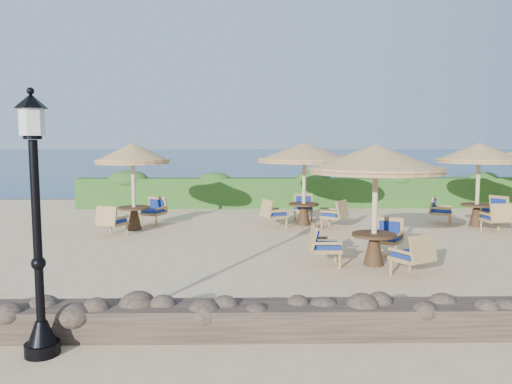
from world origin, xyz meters
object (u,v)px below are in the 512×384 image
cafe_set_0 (376,177)px  cafe_set_2 (133,168)px  lamp_post (37,236)px  cafe_set_4 (479,168)px  cafe_set_3 (304,165)px

cafe_set_0 → cafe_set_2: 7.66m
cafe_set_0 → cafe_set_2: same height
lamp_post → cafe_set_0: size_ratio=1.13×
cafe_set_0 → cafe_set_4: 6.67m
cafe_set_0 → cafe_set_2: bearing=144.5°
lamp_post → cafe_set_0: lamp_post is taller
lamp_post → cafe_set_3: bearing=65.3°
cafe_set_2 → cafe_set_4: same height
cafe_set_2 → cafe_set_3: 5.34m
cafe_set_3 → cafe_set_4: (5.49, -0.31, -0.09)m
lamp_post → cafe_set_4: (9.95, 9.40, 0.32)m
cafe_set_3 → cafe_set_4: same height
cafe_set_2 → cafe_set_3: bearing=8.2°
lamp_post → cafe_set_4: size_ratio=1.20×
lamp_post → cafe_set_3: 10.69m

